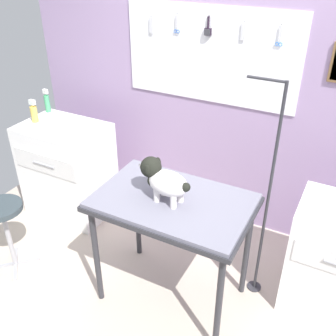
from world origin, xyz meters
The scene contains 9 objects.
ground centered at (0.00, 0.00, -0.02)m, with size 4.40×4.00×0.04m, color #BEAE9C.
rear_wall_panel centered at (0.00, 1.28, 1.17)m, with size 4.00×0.11×2.30m.
grooming_table centered at (0.06, 0.11, 0.83)m, with size 1.07×0.69×0.92m.
grooming_arm centered at (0.61, 0.47, 0.80)m, with size 0.30×0.11×1.71m.
dog centered at (0.01, 0.08, 1.07)m, with size 0.40×0.21×0.29m.
counter_left centered at (-1.36, 0.64, 0.47)m, with size 0.80×0.58×0.93m.
stool centered at (-1.27, -0.23, 0.51)m, with size 0.33×0.33×0.63m.
pump_bottle_white centered at (-1.64, 0.61, 1.02)m, with size 0.06×0.06×0.22m.
shampoo_bottle centered at (-1.71, 0.85, 1.03)m, with size 0.05×0.05×0.23m.
Camera 1 is at (1.03, -1.79, 2.43)m, focal length 41.54 mm.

